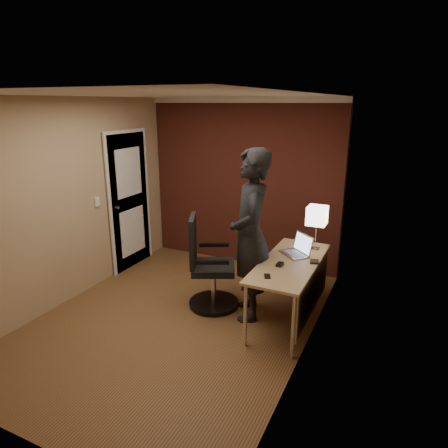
{
  "coord_description": "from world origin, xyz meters",
  "views": [
    {
      "loc": [
        2.27,
        -3.53,
        2.43
      ],
      "look_at": [
        0.35,
        0.55,
        1.05
      ],
      "focal_mm": 32.0,
      "sensor_mm": 36.0,
      "label": 1
    }
  ],
  "objects": [
    {
      "name": "phone",
      "position": [
        1.08,
        0.03,
        0.73
      ],
      "size": [
        0.1,
        0.13,
        0.01
      ],
      "primitive_type": "cube",
      "rotation": [
        0.0,
        0.0,
        0.4
      ],
      "color": "black",
      "rests_on": "desk"
    },
    {
      "name": "laptop",
      "position": [
        1.2,
        0.78,
        0.79
      ],
      "size": [
        0.42,
        0.41,
        0.23
      ],
      "color": "silver",
      "rests_on": "desk"
    },
    {
      "name": "desk",
      "position": [
        1.25,
        0.52,
        0.6
      ],
      "size": [
        0.6,
        1.5,
        0.73
      ],
      "color": "tan",
      "rests_on": "ground"
    },
    {
      "name": "room",
      "position": [
        -0.27,
        1.54,
        1.37
      ],
      "size": [
        4.0,
        4.0,
        4.0
      ],
      "color": "brown",
      "rests_on": "ground"
    },
    {
      "name": "office_chair",
      "position": [
        0.19,
        0.42,
        0.5
      ],
      "size": [
        0.67,
        0.72,
        1.13
      ],
      "color": "black",
      "rests_on": "ground"
    },
    {
      "name": "mouse",
      "position": [
        1.11,
        0.35,
        0.75
      ],
      "size": [
        0.06,
        0.1,
        0.03
      ],
      "primitive_type": "cube",
      "rotation": [
        0.0,
        0.0,
        -0.05
      ],
      "color": "black",
      "rests_on": "desk"
    },
    {
      "name": "desk_lamp",
      "position": [
        1.34,
        1.02,
        1.15
      ],
      "size": [
        0.22,
        0.22,
        0.54
      ],
      "color": "silver",
      "rests_on": "desk"
    },
    {
      "name": "wallet",
      "position": [
        1.43,
        0.61,
        0.74
      ],
      "size": [
        0.11,
        0.13,
        0.02
      ],
      "primitive_type": "cube",
      "rotation": [
        0.0,
        0.0,
        0.24
      ],
      "color": "black",
      "rests_on": "desk"
    },
    {
      "name": "person",
      "position": [
        0.72,
        0.45,
        0.99
      ],
      "size": [
        0.73,
        0.85,
        1.97
      ],
      "primitive_type": "imported",
      "rotation": [
        0.0,
        0.0,
        -1.14
      ],
      "color": "black",
      "rests_on": "ground"
    }
  ]
}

